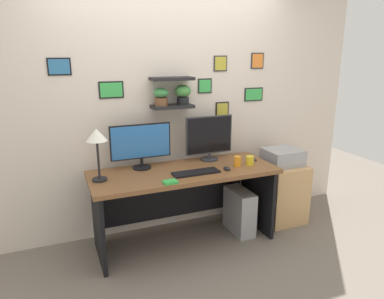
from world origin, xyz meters
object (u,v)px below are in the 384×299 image
at_px(printer, 283,157).
at_px(computer_mouse, 227,168).
at_px(cell_phone, 252,159).
at_px(computer_tower_right, 239,211).
at_px(pen_cup, 237,161).
at_px(scissors_tray, 170,182).
at_px(desk_lamp, 97,140).
at_px(monitor_left, 141,144).
at_px(monitor_right, 209,137).
at_px(drawer_cabinet, 280,192).
at_px(desk, 182,188).
at_px(coffee_mug, 250,160).
at_px(keyboard, 196,173).

bearing_deg(printer, computer_mouse, -165.35).
xyz_separation_m(cell_phone, computer_tower_right, (-0.18, -0.09, -0.53)).
bearing_deg(computer_tower_right, pen_cup, -145.35).
relative_size(scissors_tray, computer_tower_right, 0.26).
bearing_deg(desk_lamp, monitor_left, 25.01).
bearing_deg(pen_cup, cell_phone, 28.67).
bearing_deg(scissors_tray, cell_phone, 18.43).
bearing_deg(monitor_right, desk_lamp, -170.12).
height_order(cell_phone, printer, printer).
xyz_separation_m(monitor_right, pen_cup, (0.17, -0.30, -0.19)).
distance_m(pen_cup, drawer_cabinet, 0.81).
distance_m(computer_mouse, drawer_cabinet, 0.93).
relative_size(pen_cup, scissors_tray, 0.83).
bearing_deg(drawer_cabinet, desk_lamp, -178.77).
distance_m(desk_lamp, scissors_tray, 0.72).
distance_m(drawer_cabinet, printer, 0.41).
height_order(computer_mouse, computer_tower_right, computer_mouse).
height_order(computer_mouse, pen_cup, pen_cup).
distance_m(desk, monitor_left, 0.59).
xyz_separation_m(desk_lamp, printer, (1.95, 0.04, -0.38)).
relative_size(computer_mouse, coffee_mug, 1.00).
bearing_deg(drawer_cabinet, scissors_tray, -166.38).
height_order(pen_cup, printer, pen_cup).
bearing_deg(drawer_cabinet, monitor_right, 169.07).
bearing_deg(computer_tower_right, scissors_tray, -163.22).
height_order(pen_cup, drawer_cabinet, pen_cup).
distance_m(cell_phone, pen_cup, 0.29).
relative_size(desk, desk_lamp, 3.84).
relative_size(monitor_left, monitor_right, 1.16).
xyz_separation_m(monitor_left, drawer_cabinet, (1.53, -0.16, -0.67)).
distance_m(computer_mouse, coffee_mug, 0.29).
xyz_separation_m(monitor_left, desk_lamp, (-0.43, -0.20, 0.13)).
bearing_deg(pen_cup, computer_mouse, -156.08).
bearing_deg(cell_phone, keyboard, -146.30).
relative_size(scissors_tray, drawer_cabinet, 0.19).
xyz_separation_m(pen_cup, drawer_cabinet, (0.64, 0.14, -0.48)).
xyz_separation_m(desk_lamp, computer_tower_right, (1.39, -0.05, -0.89)).
height_order(monitor_left, printer, monitor_left).
height_order(monitor_right, keyboard, monitor_right).
height_order(coffee_mug, scissors_tray, coffee_mug).
bearing_deg(keyboard, desk, 109.05).
distance_m(coffee_mug, scissors_tray, 0.92).
xyz_separation_m(coffee_mug, computer_tower_right, (-0.06, 0.07, -0.57)).
relative_size(monitor_left, desk_lamp, 1.26).
bearing_deg(printer, monitor_right, 169.07).
relative_size(cell_phone, coffee_mug, 1.56).
relative_size(desk_lamp, printer, 1.22).
relative_size(coffee_mug, scissors_tray, 0.75).
distance_m(monitor_left, computer_tower_right, 1.25).
height_order(cell_phone, drawer_cabinet, cell_phone).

